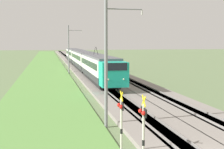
{
  "coord_description": "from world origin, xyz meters",
  "views": [
    {
      "loc": [
        -12.28,
        6.76,
        5.68
      ],
      "look_at": [
        20.26,
        0.0,
        2.16
      ],
      "focal_mm": 50.0,
      "sensor_mm": 36.0,
      "label": 1
    }
  ],
  "objects_px": {
    "crossing_signal_near": "(143,126)",
    "crossing_signal_aux": "(121,117)",
    "passenger_train": "(83,59)",
    "catenary_mast_mid": "(69,49)",
    "catenary_mast_near": "(107,60)"
  },
  "relations": [
    {
      "from": "crossing_signal_near",
      "to": "crossing_signal_aux",
      "type": "xyz_separation_m",
      "value": [
        2.06,
        0.47,
        -0.09
      ]
    },
    {
      "from": "crossing_signal_aux",
      "to": "crossing_signal_near",
      "type": "bearing_deg",
      "value": 102.87
    },
    {
      "from": "passenger_train",
      "to": "crossing_signal_aux",
      "type": "xyz_separation_m",
      "value": [
        -45.88,
        3.31,
        -0.28
      ]
    },
    {
      "from": "crossing_signal_near",
      "to": "catenary_mast_mid",
      "type": "bearing_deg",
      "value": -89.82
    },
    {
      "from": "crossing_signal_near",
      "to": "catenary_mast_near",
      "type": "bearing_deg",
      "value": -88.95
    },
    {
      "from": "crossing_signal_aux",
      "to": "catenary_mast_mid",
      "type": "relative_size",
      "value": 0.39
    },
    {
      "from": "passenger_train",
      "to": "crossing_signal_near",
      "type": "distance_m",
      "value": 48.03
    },
    {
      "from": "crossing_signal_near",
      "to": "crossing_signal_aux",
      "type": "height_order",
      "value": "crossing_signal_near"
    },
    {
      "from": "crossing_signal_near",
      "to": "catenary_mast_near",
      "type": "xyz_separation_m",
      "value": [
        7.5,
        0.14,
        2.38
      ]
    },
    {
      "from": "catenary_mast_near",
      "to": "catenary_mast_mid",
      "type": "xyz_separation_m",
      "value": [
        35.97,
        -0.0,
        -0.07
      ]
    },
    {
      "from": "passenger_train",
      "to": "catenary_mast_near",
      "type": "relative_size",
      "value": 6.81
    },
    {
      "from": "crossing_signal_near",
      "to": "crossing_signal_aux",
      "type": "relative_size",
      "value": 1.04
    },
    {
      "from": "passenger_train",
      "to": "crossing_signal_near",
      "type": "xyz_separation_m",
      "value": [
        -47.94,
        2.84,
        -0.19
      ]
    },
    {
      "from": "crossing_signal_near",
      "to": "catenary_mast_mid",
      "type": "relative_size",
      "value": 0.4
    },
    {
      "from": "passenger_train",
      "to": "catenary_mast_mid",
      "type": "bearing_deg",
      "value": -33.6
    }
  ]
}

